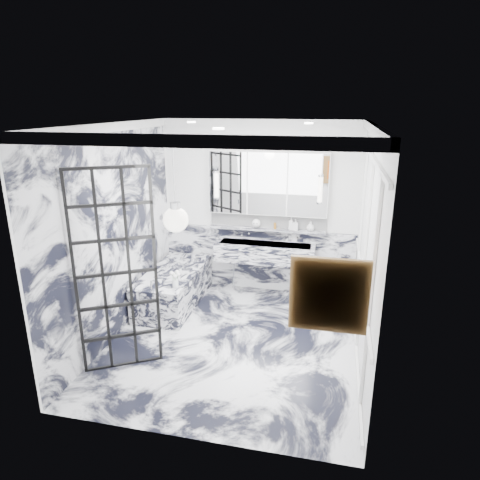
% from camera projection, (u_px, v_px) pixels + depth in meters
% --- Properties ---
extents(floor, '(3.60, 3.60, 0.00)m').
position_uv_depth(floor, '(234.00, 340.00, 5.71)').
color(floor, silver).
rests_on(floor, ground).
extents(ceiling, '(3.60, 3.60, 0.00)m').
position_uv_depth(ceiling, '(232.00, 124.00, 4.86)').
color(ceiling, white).
rests_on(ceiling, wall_back).
extents(wall_back, '(3.60, 0.00, 3.60)m').
position_uv_depth(wall_back, '(259.00, 208.00, 6.96)').
color(wall_back, white).
rests_on(wall_back, floor).
extents(wall_front, '(3.60, 0.00, 3.60)m').
position_uv_depth(wall_front, '(183.00, 304.00, 3.62)').
color(wall_front, white).
rests_on(wall_front, floor).
extents(wall_left, '(0.00, 3.60, 3.60)m').
position_uv_depth(wall_left, '(115.00, 233.00, 5.62)').
color(wall_left, white).
rests_on(wall_left, floor).
extents(wall_right, '(0.00, 3.60, 3.60)m').
position_uv_depth(wall_right, '(367.00, 250.00, 4.95)').
color(wall_right, white).
rests_on(wall_right, floor).
extents(marble_clad_back, '(3.18, 0.05, 1.05)m').
position_uv_depth(marble_clad_back, '(258.00, 259.00, 7.20)').
color(marble_clad_back, silver).
rests_on(marble_clad_back, floor).
extents(marble_clad_left, '(0.02, 3.56, 2.68)m').
position_uv_depth(marble_clad_left, '(116.00, 237.00, 5.64)').
color(marble_clad_left, silver).
rests_on(marble_clad_left, floor).
extents(panel_molding, '(0.03, 3.40, 2.30)m').
position_uv_depth(panel_molding, '(364.00, 258.00, 4.99)').
color(panel_molding, white).
rests_on(panel_molding, floor).
extents(soap_bottle_a, '(0.10, 0.10, 0.21)m').
position_uv_depth(soap_bottle_a, '(291.00, 224.00, 6.83)').
color(soap_bottle_a, '#8C5919').
rests_on(soap_bottle_a, ledge).
extents(soap_bottle_b, '(0.08, 0.09, 0.18)m').
position_uv_depth(soap_bottle_b, '(295.00, 225.00, 6.82)').
color(soap_bottle_b, '#4C4C51').
rests_on(soap_bottle_b, ledge).
extents(soap_bottle_c, '(0.14, 0.14, 0.16)m').
position_uv_depth(soap_bottle_c, '(311.00, 226.00, 6.77)').
color(soap_bottle_c, silver).
rests_on(soap_bottle_c, ledge).
extents(face_pot, '(0.14, 0.14, 0.14)m').
position_uv_depth(face_pot, '(256.00, 223.00, 6.96)').
color(face_pot, white).
rests_on(face_pot, ledge).
extents(amber_bottle, '(0.04, 0.04, 0.10)m').
position_uv_depth(amber_bottle, '(275.00, 226.00, 6.90)').
color(amber_bottle, '#8C5919').
rests_on(amber_bottle, ledge).
extents(flower_vase, '(0.08, 0.08, 0.12)m').
position_uv_depth(flower_vase, '(175.00, 283.00, 6.02)').
color(flower_vase, silver).
rests_on(flower_vase, bathtub).
extents(crittall_door, '(0.78, 0.48, 2.39)m').
position_uv_depth(crittall_door, '(116.00, 273.00, 4.82)').
color(crittall_door, black).
rests_on(crittall_door, floor).
extents(artwork, '(0.52, 0.05, 0.52)m').
position_uv_depth(artwork, '(329.00, 295.00, 3.34)').
color(artwork, '#BC4213').
rests_on(artwork, wall_front).
extents(pendant_light, '(0.24, 0.24, 0.24)m').
position_uv_depth(pendant_light, '(176.00, 220.00, 4.05)').
color(pendant_light, white).
rests_on(pendant_light, ceiling).
extents(trough_sink, '(1.60, 0.45, 0.30)m').
position_uv_depth(trough_sink, '(265.00, 252.00, 6.91)').
color(trough_sink, silver).
rests_on(trough_sink, wall_back).
extents(ledge, '(1.90, 0.14, 0.04)m').
position_uv_depth(ledge, '(267.00, 229.00, 6.96)').
color(ledge, silver).
rests_on(ledge, wall_back).
extents(subway_tile, '(1.90, 0.03, 0.23)m').
position_uv_depth(subway_tile, '(268.00, 220.00, 6.97)').
color(subway_tile, white).
rests_on(subway_tile, wall_back).
extents(mirror_cabinet, '(1.90, 0.16, 1.00)m').
position_uv_depth(mirror_cabinet, '(268.00, 184.00, 6.73)').
color(mirror_cabinet, white).
rests_on(mirror_cabinet, wall_back).
extents(sconce_left, '(0.07, 0.07, 0.40)m').
position_uv_depth(sconce_left, '(216.00, 185.00, 6.83)').
color(sconce_left, white).
rests_on(sconce_left, mirror_cabinet).
extents(sconce_right, '(0.07, 0.07, 0.40)m').
position_uv_depth(sconce_right, '(320.00, 189.00, 6.49)').
color(sconce_right, white).
rests_on(sconce_right, mirror_cabinet).
extents(bathtub, '(0.75, 1.65, 0.55)m').
position_uv_depth(bathtub, '(174.00, 287.00, 6.71)').
color(bathtub, silver).
rests_on(bathtub, floor).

